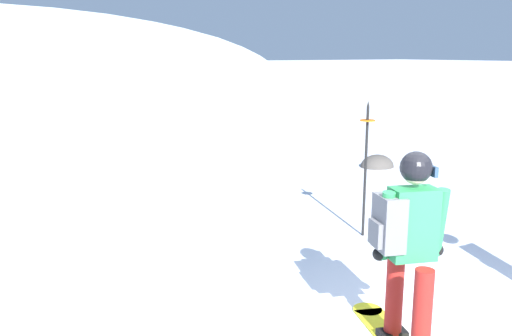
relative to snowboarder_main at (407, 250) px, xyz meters
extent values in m
plane|color=white|center=(0.58, 0.25, -0.92)|extent=(300.00, 300.00, 0.00)
cylinder|color=yellow|center=(0.29, 0.73, -0.91)|extent=(0.28, 0.28, 0.02)
cube|color=black|center=(0.11, 0.22, -0.86)|extent=(0.28, 0.21, 0.06)
cylinder|color=maroon|center=(0.11, 0.22, -0.48)|extent=(0.15, 0.15, 0.82)
cylinder|color=maroon|center=(-0.05, -0.24, -0.48)|extent=(0.15, 0.15, 0.82)
cube|color=#2D9351|center=(0.03, -0.01, 0.22)|extent=(0.41, 0.33, 0.58)
cylinder|color=#2D9351|center=(-0.19, 0.06, 0.22)|extent=(0.15, 0.20, 0.57)
cylinder|color=#2D9351|center=(0.25, -0.09, 0.22)|extent=(0.15, 0.20, 0.57)
sphere|color=black|center=(-0.19, 0.11, -0.03)|extent=(0.11, 0.11, 0.11)
sphere|color=black|center=(0.28, -0.06, -0.03)|extent=(0.11, 0.11, 0.11)
cube|color=slate|center=(-0.16, 0.05, 0.24)|extent=(0.26, 0.32, 0.44)
cube|color=slate|center=(-0.25, 0.09, 0.16)|extent=(0.12, 0.21, 0.20)
sphere|color=beige|center=(0.03, -0.01, 0.64)|extent=(0.21, 0.21, 0.21)
sphere|color=black|center=(0.03, -0.01, 0.67)|extent=(0.25, 0.25, 0.25)
cube|color=navy|center=(0.15, -0.05, 0.64)|extent=(0.08, 0.17, 0.08)
cylinder|color=black|center=(1.75, 2.46, -0.04)|extent=(0.04, 0.04, 1.77)
cylinder|color=orange|center=(1.75, 2.46, 0.67)|extent=(0.20, 0.20, 0.02)
cone|color=black|center=(1.75, 2.46, 0.89)|extent=(0.04, 0.04, 0.08)
ellipsoid|color=#4C4742|center=(5.12, 5.80, -0.92)|extent=(0.77, 0.66, 0.54)
camera|label=1|loc=(-3.13, -2.92, 1.54)|focal=38.19mm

